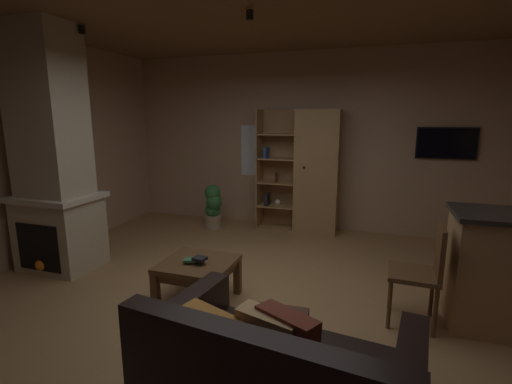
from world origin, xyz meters
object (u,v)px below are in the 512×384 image
at_px(coffee_table, 198,269).
at_px(table_book_1, 190,260).
at_px(table_book_0, 200,260).
at_px(dining_chair, 424,268).
at_px(wall_mounted_tv, 446,143).
at_px(stone_fireplace, 53,164).
at_px(potted_floor_plant, 213,206).
at_px(bookshelf_cabinet, 311,173).
at_px(table_book_2, 200,259).

distance_m(coffee_table, table_book_1, 0.14).
bearing_deg(table_book_0, table_book_1, -127.66).
relative_size(table_book_0, dining_chair, 0.12).
height_order(table_book_0, wall_mounted_tv, wall_mounted_tv).
height_order(stone_fireplace, dining_chair, stone_fireplace).
bearing_deg(table_book_1, coffee_table, 54.56).
relative_size(coffee_table, potted_floor_plant, 0.93).
bearing_deg(bookshelf_cabinet, table_book_1, -104.02).
bearing_deg(bookshelf_cabinet, table_book_0, -103.12).
height_order(coffee_table, dining_chair, dining_chair).
distance_m(table_book_0, potted_floor_plant, 2.49).
relative_size(potted_floor_plant, wall_mounted_tv, 0.91).
distance_m(bookshelf_cabinet, table_book_0, 2.78).
xyz_separation_m(table_book_1, potted_floor_plant, (-0.87, 2.39, -0.08)).
height_order(table_book_0, table_book_1, table_book_1).
xyz_separation_m(stone_fireplace, table_book_1, (1.95, -0.33, -0.82)).
bearing_deg(bookshelf_cabinet, table_book_2, -102.06).
bearing_deg(table_book_2, potted_floor_plant, 112.10).
xyz_separation_m(bookshelf_cabinet, table_book_1, (-0.68, -2.74, -0.50)).
bearing_deg(stone_fireplace, bookshelf_cabinet, 42.45).
bearing_deg(stone_fireplace, potted_floor_plant, 62.29).
xyz_separation_m(stone_fireplace, table_book_2, (2.05, -0.33, -0.80)).
distance_m(coffee_table, dining_chair, 2.08).
bearing_deg(table_book_1, bookshelf_cabinet, 75.98).
bearing_deg(dining_chair, table_book_1, -171.33).
relative_size(dining_chair, wall_mounted_tv, 1.14).
relative_size(bookshelf_cabinet, table_book_2, 16.37).
distance_m(stone_fireplace, dining_chair, 4.12).
xyz_separation_m(table_book_0, dining_chair, (2.04, 0.24, 0.09)).
distance_m(stone_fireplace, table_book_1, 2.14).
relative_size(stone_fireplace, wall_mounted_tv, 3.51).
bearing_deg(table_book_2, bookshelf_cabinet, 77.94).
relative_size(coffee_table, table_book_2, 5.81).
xyz_separation_m(stone_fireplace, potted_floor_plant, (1.08, 2.06, -0.90)).
height_order(table_book_1, table_book_2, table_book_2).
relative_size(table_book_1, wall_mounted_tv, 0.15).
relative_size(table_book_1, dining_chair, 0.13).
xyz_separation_m(coffee_table, potted_floor_plant, (-0.92, 2.33, 0.04)).
relative_size(stone_fireplace, coffee_table, 4.13).
bearing_deg(dining_chair, table_book_2, -171.00).
relative_size(bookshelf_cabinet, table_book_1, 16.36).
xyz_separation_m(stone_fireplace, dining_chair, (4.06, -0.01, -0.75)).
xyz_separation_m(potted_floor_plant, wall_mounted_tv, (3.46, 0.56, 1.07)).
bearing_deg(potted_floor_plant, bookshelf_cabinet, 12.76).
relative_size(bookshelf_cabinet, coffee_table, 2.82).
bearing_deg(bookshelf_cabinet, wall_mounted_tv, 6.29).
bearing_deg(potted_floor_plant, wall_mounted_tv, 9.23).
xyz_separation_m(table_book_1, dining_chair, (2.10, 0.32, 0.07)).
bearing_deg(potted_floor_plant, dining_chair, -34.84).
height_order(table_book_2, dining_chair, dining_chair).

